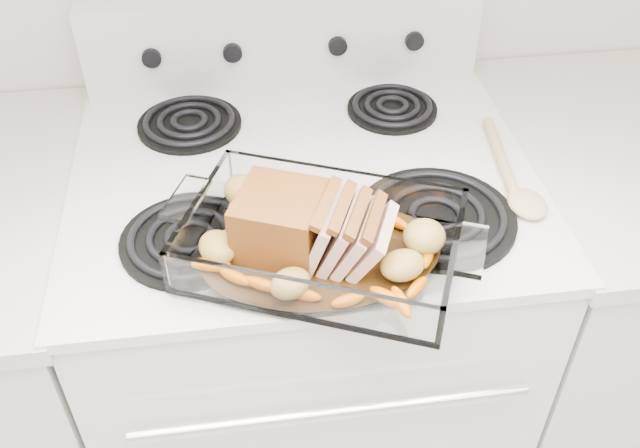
{
  "coord_description": "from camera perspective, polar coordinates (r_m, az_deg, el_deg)",
  "views": [
    {
      "loc": [
        -0.1,
        0.69,
        1.66
      ],
      "look_at": [
        0.0,
        1.45,
        0.99
      ],
      "focal_mm": 40.0,
      "sensor_mm": 36.0,
      "label": 1
    }
  ],
  "objects": [
    {
      "name": "counter_right",
      "position": [
        1.72,
        21.61,
        -6.67
      ],
      "size": [
        0.58,
        0.68,
        0.93
      ],
      "color": "silver",
      "rests_on": "ground"
    },
    {
      "name": "pork_roast",
      "position": [
        1.0,
        -1.63,
        -0.66
      ],
      "size": [
        0.22,
        0.12,
        0.1
      ],
      "rotation": [
        0.0,
        0.0,
        0.14
      ],
      "color": "brown",
      "rests_on": "baking_dish"
    },
    {
      "name": "wooden_spoon",
      "position": [
        1.21,
        15.33,
        3.26
      ],
      "size": [
        0.06,
        0.28,
        0.02
      ],
      "rotation": [
        0.0,
        0.0,
        -0.12
      ],
      "color": "tan",
      "rests_on": "electric_range"
    },
    {
      "name": "electric_range",
      "position": [
        1.53,
        -1.13,
        -9.31
      ],
      "size": [
        0.78,
        0.7,
        1.12
      ],
      "color": "silver",
      "rests_on": "ground"
    },
    {
      "name": "roast_vegetables",
      "position": [
        1.04,
        -0.31,
        -0.39
      ],
      "size": [
        0.34,
        0.18,
        0.04
      ],
      "rotation": [
        0.0,
        0.0,
        0.23
      ],
      "color": "#E36400",
      "rests_on": "baking_dish"
    },
    {
      "name": "baking_dish",
      "position": [
        1.02,
        0.15,
        -1.94
      ],
      "size": [
        0.38,
        0.25,
        0.07
      ],
      "rotation": [
        0.0,
        0.0,
        -0.4
      ],
      "color": "white",
      "rests_on": "electric_range"
    }
  ]
}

